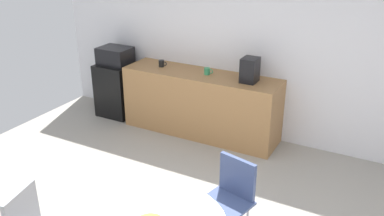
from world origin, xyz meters
name	(u,v)px	position (x,y,z in m)	size (l,w,h in m)	color
wall_back	(245,44)	(0.00, 3.00, 1.30)	(6.00, 0.10, 2.60)	silver
counter_block	(201,104)	(-0.49, 2.65, 0.45)	(2.24, 0.60, 0.90)	#9E7042
mini_fridge	(118,89)	(-1.95, 2.65, 0.41)	(0.54, 0.54, 0.82)	black
microwave	(115,56)	(-1.95, 2.65, 0.95)	(0.48, 0.38, 0.26)	black
chair_navy	(231,192)	(0.78, 0.78, 0.52)	(0.51, 0.51, 0.83)	silver
mug_white	(207,71)	(-0.39, 2.66, 0.95)	(0.13, 0.08, 0.09)	#338C59
mug_green	(162,63)	(-1.13, 2.66, 0.95)	(0.13, 0.08, 0.09)	black
coffee_maker	(250,70)	(0.22, 2.65, 1.06)	(0.20, 0.24, 0.32)	black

